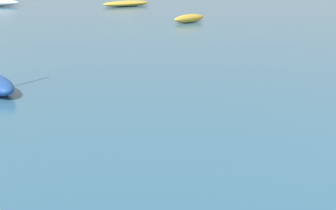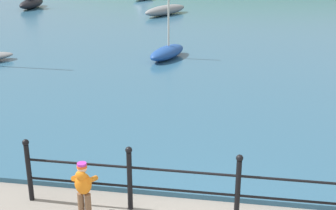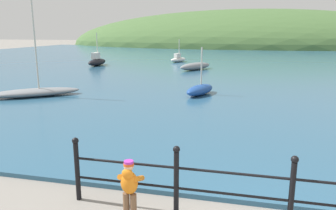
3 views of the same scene
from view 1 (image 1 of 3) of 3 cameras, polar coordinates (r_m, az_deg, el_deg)
The scene contains 2 objects.
boat_far_left at distance 27.94m, azimuth 2.58°, elevation 10.50°, with size 2.40×1.15×0.49m.
boat_mid_harbor at distance 38.93m, azimuth -5.13°, elevation 12.26°, with size 4.30×3.02×4.96m.
Camera 1 is at (-10.14, 1.20, 3.46)m, focal length 50.00 mm.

